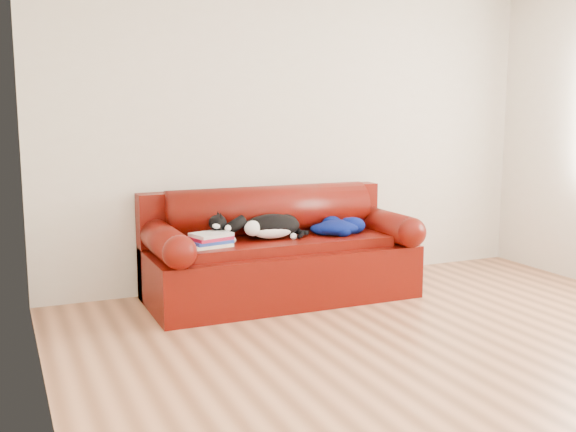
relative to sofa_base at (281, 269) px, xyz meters
name	(u,v)px	position (x,y,z in m)	size (l,w,h in m)	color
ground	(432,352)	(0.39, -1.49, -0.24)	(4.50, 4.50, 0.00)	brown
room_shell	(457,80)	(0.51, -1.48, 1.43)	(4.52, 4.02, 2.61)	beige
sofa_base	(281,269)	(0.00, 0.00, 0.00)	(2.10, 0.90, 0.50)	#430F02
sofa_back	(269,227)	(0.00, 0.24, 0.30)	(2.10, 1.01, 0.88)	#430F02
book_stack	(210,240)	(-0.62, -0.13, 0.31)	(0.32, 0.28, 0.10)	#EBEBCB
cat	(271,227)	(-0.10, -0.04, 0.36)	(0.68, 0.31, 0.24)	black
blanket	(338,227)	(0.48, -0.06, 0.32)	(0.51, 0.41, 0.14)	#040242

